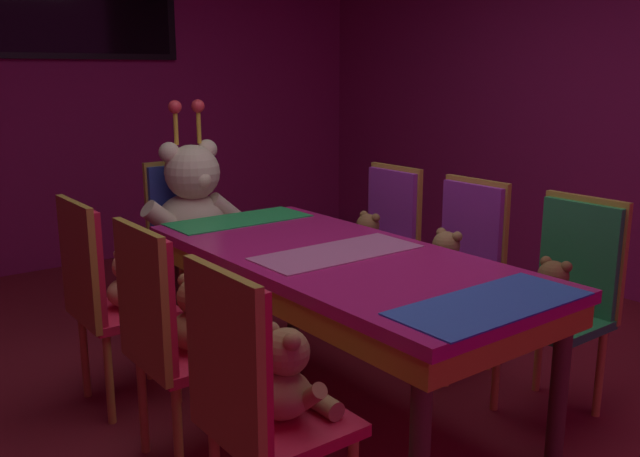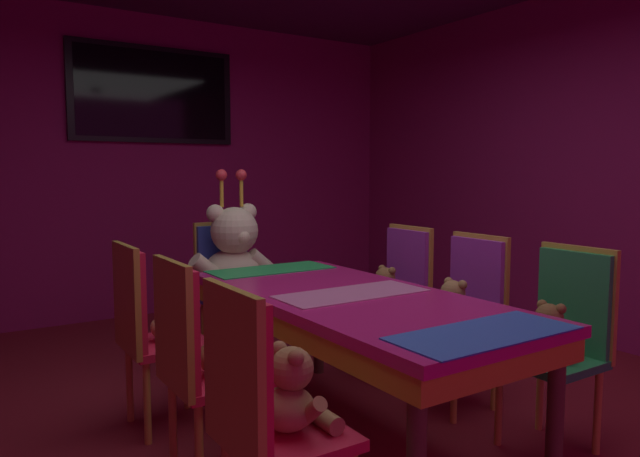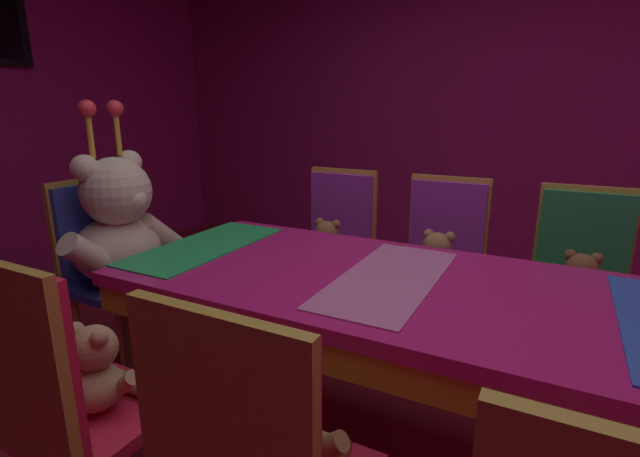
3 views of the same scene
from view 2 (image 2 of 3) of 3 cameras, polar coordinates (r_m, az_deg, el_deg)
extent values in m
plane|color=maroon|center=(3.18, 3.06, -19.57)|extent=(7.90, 7.90, 0.00)
cube|color=#8C1959|center=(5.77, -16.00, 5.89)|extent=(5.20, 0.12, 2.80)
cube|color=#C61E72|center=(2.94, 3.13, -6.87)|extent=(0.90, 2.00, 0.05)
cube|color=gold|center=(2.96, 3.12, -8.29)|extent=(0.88, 1.96, 0.10)
cylinder|color=#4C3826|center=(3.96, -0.14, -9.09)|extent=(0.07, 0.07, 0.69)
cylinder|color=#4C3826|center=(2.71, 21.93, -16.59)|extent=(0.07, 0.07, 0.69)
cylinder|color=#4C3826|center=(3.62, -10.55, -10.61)|extent=(0.07, 0.07, 0.69)
cube|color=blue|center=(2.32, 15.76, -9.76)|extent=(0.77, 0.32, 0.01)
cube|color=pink|center=(2.94, 3.13, -6.34)|extent=(0.77, 0.32, 0.01)
cube|color=green|center=(3.65, -4.78, -4.00)|extent=(0.77, 0.32, 0.01)
cube|color=red|center=(2.13, -3.15, -19.66)|extent=(0.40, 0.40, 0.04)
cube|color=red|center=(1.96, -7.91, -13.58)|extent=(0.05, 0.38, 0.50)
cube|color=gold|center=(1.95, -8.50, -13.67)|extent=(0.03, 0.41, 0.55)
ellipsoid|color=#9E7247|center=(2.09, -3.17, -17.10)|extent=(0.19, 0.19, 0.15)
sphere|color=#9E7247|center=(2.05, -2.77, -13.48)|extent=(0.15, 0.15, 0.15)
sphere|color=tan|center=(2.08, -1.51, -13.53)|extent=(0.06, 0.06, 0.06)
sphere|color=#9E7247|center=(2.07, -4.00, -11.63)|extent=(0.06, 0.06, 0.06)
sphere|color=#9E7247|center=(1.98, -2.36, -12.47)|extent=(0.06, 0.06, 0.06)
cylinder|color=#9E7247|center=(2.18, -3.53, -15.70)|extent=(0.05, 0.13, 0.13)
cylinder|color=#9E7247|center=(2.03, -0.78, -17.36)|extent=(0.05, 0.13, 0.13)
cylinder|color=#9E7247|center=(2.21, -0.93, -17.25)|extent=(0.06, 0.14, 0.06)
cylinder|color=#9E7247|center=(2.13, 0.58, -18.13)|extent=(0.06, 0.14, 0.06)
cube|color=red|center=(2.69, -9.80, -14.25)|extent=(0.40, 0.40, 0.04)
cube|color=red|center=(2.55, -13.67, -9.11)|extent=(0.05, 0.38, 0.50)
cube|color=gold|center=(2.54, -14.13, -9.16)|extent=(0.03, 0.41, 0.55)
cylinder|color=gold|center=(2.97, -8.03, -17.02)|extent=(0.04, 0.04, 0.42)
cylinder|color=gold|center=(2.71, -4.99, -19.32)|extent=(0.04, 0.04, 0.42)
cylinder|color=gold|center=(2.86, -14.14, -18.05)|extent=(0.04, 0.04, 0.42)
cylinder|color=gold|center=(2.59, -11.69, -20.65)|extent=(0.04, 0.04, 0.42)
ellipsoid|color=olive|center=(2.66, -9.83, -12.19)|extent=(0.19, 0.19, 0.15)
sphere|color=olive|center=(2.63, -9.55, -9.36)|extent=(0.15, 0.15, 0.15)
sphere|color=#AE7747|center=(2.65, -8.53, -9.46)|extent=(0.06, 0.06, 0.06)
sphere|color=olive|center=(2.66, -10.38, -7.96)|extent=(0.06, 0.06, 0.06)
sphere|color=olive|center=(2.56, -9.41, -8.48)|extent=(0.06, 0.06, 0.06)
cylinder|color=olive|center=(2.75, -9.87, -11.26)|extent=(0.05, 0.13, 0.12)
cylinder|color=olive|center=(2.59, -8.22, -12.32)|extent=(0.05, 0.13, 0.12)
cylinder|color=olive|center=(2.76, -7.87, -12.56)|extent=(0.06, 0.14, 0.06)
cylinder|color=olive|center=(2.68, -6.95, -13.13)|extent=(0.06, 0.14, 0.06)
cube|color=red|center=(3.25, -14.66, -10.86)|extent=(0.40, 0.40, 0.04)
cube|color=red|center=(3.13, -17.93, -6.46)|extent=(0.05, 0.38, 0.50)
cube|color=gold|center=(3.13, -18.31, -6.50)|extent=(0.03, 0.41, 0.55)
cylinder|color=gold|center=(3.51, -12.87, -13.49)|extent=(0.04, 0.04, 0.42)
cylinder|color=gold|center=(3.23, -10.84, -15.17)|extent=(0.04, 0.04, 0.42)
cylinder|color=gold|center=(3.42, -18.06, -14.14)|extent=(0.04, 0.04, 0.42)
cylinder|color=gold|center=(3.13, -16.48, -15.98)|extent=(0.04, 0.04, 0.42)
ellipsoid|color=tan|center=(3.22, -14.70, -9.25)|extent=(0.17, 0.17, 0.13)
sphere|color=tan|center=(3.20, -14.50, -7.13)|extent=(0.13, 0.13, 0.13)
sphere|color=tan|center=(3.21, -13.72, -7.23)|extent=(0.05, 0.05, 0.05)
sphere|color=tan|center=(3.23, -15.06, -6.10)|extent=(0.05, 0.05, 0.05)
sphere|color=tan|center=(3.14, -14.49, -6.44)|extent=(0.05, 0.05, 0.05)
cylinder|color=tan|center=(3.31, -14.60, -8.63)|extent=(0.05, 0.12, 0.11)
cylinder|color=tan|center=(3.15, -13.62, -9.31)|extent=(0.05, 0.12, 0.11)
cylinder|color=tan|center=(3.31, -13.10, -9.64)|extent=(0.06, 0.13, 0.06)
cylinder|color=tan|center=(3.23, -12.56, -10.01)|extent=(0.06, 0.13, 0.06)
cube|color=#268C4C|center=(3.09, 21.42, -11.94)|extent=(0.40, 0.40, 0.04)
cube|color=#268C4C|center=(3.16, 23.51, -6.54)|extent=(0.05, 0.38, 0.50)
cube|color=gold|center=(3.18, 23.73, -6.49)|extent=(0.03, 0.41, 0.55)
cylinder|color=gold|center=(3.37, 20.64, -14.53)|extent=(0.04, 0.04, 0.42)
cylinder|color=gold|center=(3.21, 25.42, -15.79)|extent=(0.04, 0.04, 0.42)
cylinder|color=gold|center=(3.13, 17.02, -15.99)|extent=(0.04, 0.04, 0.42)
cylinder|color=gold|center=(2.96, 22.00, -17.51)|extent=(0.04, 0.04, 0.42)
ellipsoid|color=brown|center=(3.06, 21.49, -10.26)|extent=(0.17, 0.17, 0.14)
sphere|color=brown|center=(3.02, 21.41, -8.09)|extent=(0.14, 0.14, 0.14)
sphere|color=#99663C|center=(2.98, 20.88, -8.43)|extent=(0.05, 0.05, 0.05)
sphere|color=brown|center=(2.99, 22.40, -7.26)|extent=(0.05, 0.05, 0.05)
sphere|color=brown|center=(3.05, 20.83, -6.96)|extent=(0.05, 0.05, 0.05)
cylinder|color=brown|center=(2.98, 22.44, -10.44)|extent=(0.05, 0.12, 0.11)
cylinder|color=brown|center=(3.08, 19.82, -9.85)|extent=(0.05, 0.12, 0.11)
cylinder|color=brown|center=(2.96, 20.91, -11.68)|extent=(0.06, 0.13, 0.06)
cylinder|color=brown|center=(3.01, 19.51, -11.34)|extent=(0.06, 0.13, 0.06)
cube|color=purple|center=(3.47, 12.96, -9.75)|extent=(0.40, 0.40, 0.04)
cube|color=purple|center=(3.54, 15.09, -5.01)|extent=(0.05, 0.38, 0.50)
cube|color=gold|center=(3.55, 15.33, -4.97)|extent=(0.03, 0.41, 0.55)
cylinder|color=gold|center=(3.75, 12.82, -12.23)|extent=(0.04, 0.04, 0.42)
cylinder|color=gold|center=(3.55, 16.63, -13.38)|extent=(0.04, 0.04, 0.42)
cylinder|color=gold|center=(3.54, 9.11, -13.26)|extent=(0.04, 0.04, 0.42)
cylinder|color=gold|center=(3.32, 12.93, -14.61)|extent=(0.04, 0.04, 0.42)
ellipsoid|color=#9E7247|center=(3.44, 12.99, -8.18)|extent=(0.18, 0.18, 0.14)
sphere|color=#9E7247|center=(3.41, 12.86, -6.13)|extent=(0.14, 0.14, 0.14)
sphere|color=tan|center=(3.37, 12.28, -6.41)|extent=(0.05, 0.05, 0.05)
sphere|color=#9E7247|center=(3.37, 13.72, -5.35)|extent=(0.05, 0.05, 0.05)
sphere|color=#9E7247|center=(3.44, 12.42, -5.09)|extent=(0.05, 0.05, 0.05)
cylinder|color=#9E7247|center=(3.36, 13.66, -8.31)|extent=(0.05, 0.13, 0.12)
cylinder|color=#9E7247|center=(3.48, 11.52, -7.78)|extent=(0.05, 0.13, 0.12)
cylinder|color=#9E7247|center=(3.34, 12.17, -9.42)|extent=(0.06, 0.13, 0.06)
cylinder|color=#9E7247|center=(3.41, 11.04, -9.11)|extent=(0.06, 0.13, 0.06)
cube|color=purple|center=(3.91, 6.49, -7.88)|extent=(0.40, 0.40, 0.04)
cube|color=purple|center=(3.97, 8.54, -3.72)|extent=(0.05, 0.38, 0.50)
cube|color=gold|center=(3.99, 8.78, -3.69)|extent=(0.03, 0.41, 0.55)
cylinder|color=gold|center=(4.19, 6.76, -10.23)|extent=(0.04, 0.04, 0.42)
cylinder|color=gold|center=(3.96, 9.78, -11.22)|extent=(0.04, 0.04, 0.42)
cylinder|color=gold|center=(4.00, 3.17, -10.97)|extent=(0.04, 0.04, 0.42)
cylinder|color=gold|center=(3.76, 6.11, -12.09)|extent=(0.04, 0.04, 0.42)
ellipsoid|color=olive|center=(3.89, 6.51, -6.53)|extent=(0.17, 0.17, 0.14)
sphere|color=olive|center=(3.86, 6.36, -4.78)|extent=(0.14, 0.14, 0.14)
sphere|color=#AE7747|center=(3.83, 5.82, -5.01)|extent=(0.05, 0.05, 0.05)
sphere|color=olive|center=(3.82, 7.02, -4.12)|extent=(0.05, 0.05, 0.05)
sphere|color=olive|center=(3.90, 6.06, -3.92)|extent=(0.05, 0.05, 0.05)
cylinder|color=olive|center=(3.80, 6.92, -6.61)|extent=(0.05, 0.12, 0.11)
cylinder|color=olive|center=(3.93, 5.33, -6.19)|extent=(0.05, 0.12, 0.11)
cylinder|color=olive|center=(3.80, 5.64, -7.52)|extent=(0.06, 0.13, 0.06)
cylinder|color=olive|center=(3.87, 4.80, -7.28)|extent=(0.06, 0.13, 0.06)
cube|color=#2D47B2|center=(4.21, -8.45, -6.95)|extent=(0.40, 0.40, 0.04)
cube|color=#2D47B2|center=(4.32, -9.50, -2.99)|extent=(0.38, 0.05, 0.50)
cube|color=gold|center=(4.34, -9.61, -2.95)|extent=(0.41, 0.03, 0.55)
cylinder|color=gold|center=(4.47, -7.38, -9.22)|extent=(0.04, 0.04, 0.42)
cylinder|color=gold|center=(4.19, -5.46, -10.20)|extent=(0.04, 0.04, 0.42)
cylinder|color=gold|center=(4.34, -11.25, -9.72)|extent=(0.04, 0.04, 0.42)
cylinder|color=gold|center=(4.06, -9.54, -10.78)|extent=(0.04, 0.04, 0.42)
ellipsoid|color=beige|center=(4.17, -8.49, -4.24)|extent=(0.41, 0.41, 0.33)
sphere|color=beige|center=(4.09, -8.34, -0.22)|extent=(0.33, 0.33, 0.33)
sphere|color=#FFF2C8|center=(4.00, -7.66, -0.71)|extent=(0.12, 0.12, 0.12)
sphere|color=beige|center=(4.17, -7.03, 1.61)|extent=(0.12, 0.12, 0.12)
sphere|color=beige|center=(4.07, -10.17, 1.46)|extent=(0.12, 0.12, 0.12)
cylinder|color=beige|center=(4.17, -5.44, -3.73)|extent=(0.29, 0.11, 0.27)
cylinder|color=beige|center=(4.00, -10.68, -4.20)|extent=(0.29, 0.11, 0.27)
cylinder|color=beige|center=(4.00, -5.43, -6.25)|extent=(0.31, 0.14, 0.14)
cylinder|color=beige|center=(3.90, -8.29, -6.57)|extent=(0.31, 0.14, 0.14)
cylinder|color=gold|center=(4.14, -7.67, 3.67)|extent=(0.03, 0.03, 0.22)
sphere|color=#E5333F|center=(4.14, -7.69, 5.19)|extent=(0.08, 0.08, 0.08)
cylinder|color=gold|center=(4.08, -9.56, 3.61)|extent=(0.03, 0.03, 0.22)
sphere|color=#E5333F|center=(4.08, -9.59, 5.16)|extent=(0.08, 0.08, 0.08)
cube|color=black|center=(5.73, -15.91, 12.42)|extent=(1.51, 0.05, 0.88)
cube|color=black|center=(5.71, -15.83, 12.45)|extent=(1.39, 0.01, 0.78)
camera|label=1|loc=(0.23, -110.92, 49.54)|focal=38.30mm
camera|label=3|loc=(1.84, -26.50, 4.51)|focal=25.98mm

